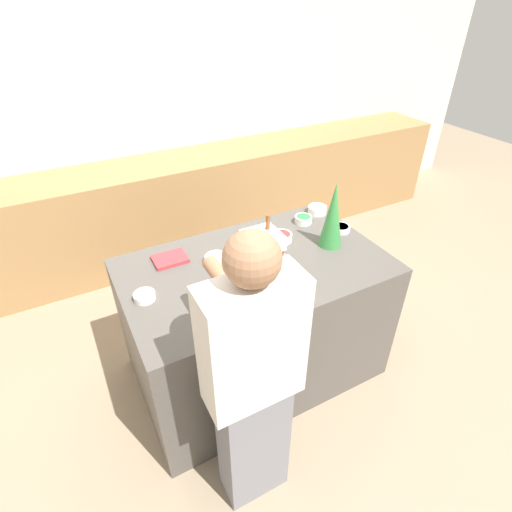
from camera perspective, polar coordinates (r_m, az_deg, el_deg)
The scene contains 16 objects.
ground_plane at distance 2.94m, azimuth -0.06°, elevation -15.43°, with size 12.00×12.00×0.00m, color gray.
wall_back at distance 3.92m, azimuth -15.09°, elevation 19.48°, with size 8.00×0.05×2.60m.
back_cabinet_block at distance 3.92m, azimuth -12.00°, elevation 6.69°, with size 6.00×0.60×0.93m.
kitchen_island at distance 2.61m, azimuth -0.07°, elevation -9.16°, with size 1.54×0.95×0.89m.
baking_tray at distance 2.28m, azimuth 0.92°, elevation -2.04°, with size 0.39×0.32×0.01m.
gingerbread_house at distance 2.20m, azimuth 0.96°, elevation 0.71°, with size 0.19×0.19×0.33m.
decorative_tree at distance 2.44m, azimuth 10.93°, elevation 5.74°, with size 0.14×0.14×0.42m.
candy_bowl_front_corner at distance 2.35m, azimuth -5.70°, elevation -0.39°, with size 0.13×0.13×0.04m.
candy_bowl_far_left at distance 2.53m, azimuth 3.65°, elevation 2.73°, with size 0.14×0.14×0.05m.
candy_bowl_near_tray_left at distance 2.88m, azimuth 8.75°, elevation 6.60°, with size 0.13×0.13×0.05m.
candy_bowl_center_rear at distance 2.75m, azimuth 6.78°, elevation 5.24°, with size 0.12×0.12×0.05m.
candy_bowl_behind_tray at distance 2.15m, azimuth -15.66°, elevation -5.51°, with size 0.11×0.11×0.04m.
candy_bowl_far_right at distance 2.47m, azimuth -1.98°, elevation 1.82°, with size 0.12×0.12×0.05m.
candy_bowl_beside_tree at distance 2.70m, azimuth 12.01°, elevation 3.93°, with size 0.12×0.12×0.04m.
cookbook at distance 2.41m, azimuth -12.18°, elevation -0.41°, with size 0.20×0.15×0.02m.
person at distance 1.81m, azimuth -0.50°, elevation -17.86°, with size 0.42×0.52×1.59m.
Camera 1 is at (-0.89, -1.67, 2.25)m, focal length 28.00 mm.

